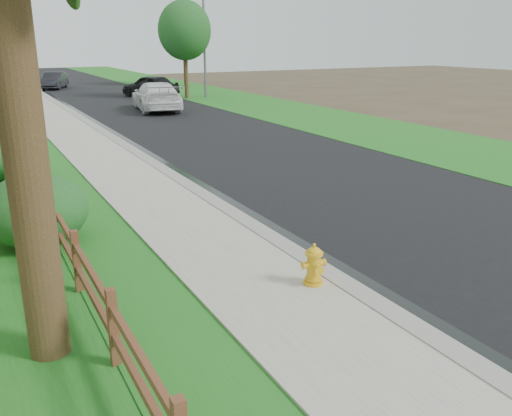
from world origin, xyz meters
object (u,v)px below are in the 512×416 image
ranch_fence (64,236)px  streetlight (202,24)px  fire_hydrant (314,266)px  dark_car_mid (150,86)px  white_suv (156,96)px

ranch_fence → streetlight: size_ratio=1.92×
fire_hydrant → dark_car_mid: bearing=77.3°
dark_car_mid → fire_hydrant: bearing=53.9°
dark_car_mid → streetlight: 5.66m
ranch_fence → fire_hydrant: (3.50, -2.91, -0.19)m
fire_hydrant → streetlight: size_ratio=0.08×
dark_car_mid → white_suv: bearing=51.8°
ranch_fence → fire_hydrant: 4.55m
ranch_fence → streetlight: streetlight is taller
ranch_fence → streetlight: bearing=62.4°
white_suv → fire_hydrant: bearing=86.0°
fire_hydrant → white_suv: size_ratio=0.13×
fire_hydrant → streetlight: bearing=70.6°
dark_car_mid → streetlight: bearing=126.1°
white_suv → streetlight: 8.66m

